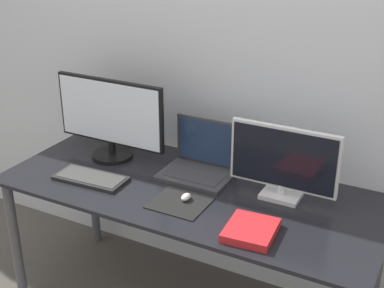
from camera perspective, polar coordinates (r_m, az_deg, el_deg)
name	(u,v)px	position (r m, az deg, el deg)	size (l,w,h in m)	color
wall_back	(232,54)	(2.63, 4.26, 9.54)	(7.00, 0.05, 2.50)	silver
desk	(189,206)	(2.50, -0.28, -6.59)	(1.76, 0.74, 0.72)	black
monitor_left	(110,118)	(2.70, -8.72, 2.78)	(0.61, 0.21, 0.41)	black
monitor_right	(283,162)	(2.33, 9.72, -1.89)	(0.48, 0.12, 0.33)	silver
laptop	(201,161)	(2.56, 0.95, -1.87)	(0.33, 0.25, 0.25)	#333338
keyboard	(91,178)	(2.57, -10.74, -3.58)	(0.35, 0.17, 0.02)	black
mousepad	(180,203)	(2.33, -1.30, -6.28)	(0.24, 0.22, 0.00)	black
mouse	(186,197)	(2.34, -0.65, -5.67)	(0.04, 0.06, 0.03)	silver
book	(251,230)	(2.13, 6.30, -9.13)	(0.21, 0.23, 0.03)	red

